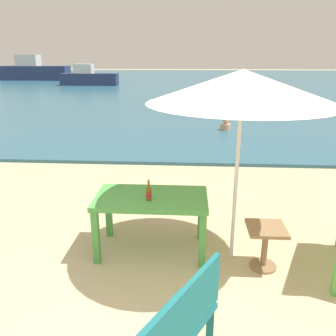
{
  "coord_description": "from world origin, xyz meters",
  "views": [
    {
      "loc": [
        0.25,
        -2.59,
        2.45
      ],
      "look_at": [
        -0.11,
        3.0,
        0.6
      ],
      "focal_mm": 36.91,
      "sensor_mm": 36.0,
      "label": 1
    }
  ],
  "objects_px": {
    "beer_bottle_amber": "(149,193)",
    "swimmer_person": "(225,125)",
    "picnic_table_green": "(151,204)",
    "patio_umbrella": "(242,87)",
    "side_table_wood": "(265,241)",
    "boat_cargo_ship": "(34,71)",
    "boat_ferry": "(89,78)"
  },
  "relations": [
    {
      "from": "beer_bottle_amber",
      "to": "boat_ferry",
      "type": "relative_size",
      "value": 0.06
    },
    {
      "from": "picnic_table_green",
      "to": "boat_cargo_ship",
      "type": "xyz_separation_m",
      "value": [
        -14.62,
        29.7,
        0.27
      ]
    },
    {
      "from": "swimmer_person",
      "to": "patio_umbrella",
      "type": "bearing_deg",
      "value": -94.75
    },
    {
      "from": "boat_ferry",
      "to": "side_table_wood",
      "type": "bearing_deg",
      "value": -69.6
    },
    {
      "from": "beer_bottle_amber",
      "to": "boat_ferry",
      "type": "xyz_separation_m",
      "value": [
        -7.71,
        24.31,
        -0.18
      ]
    },
    {
      "from": "beer_bottle_amber",
      "to": "side_table_wood",
      "type": "xyz_separation_m",
      "value": [
        1.4,
        -0.19,
        -0.5
      ]
    },
    {
      "from": "picnic_table_green",
      "to": "side_table_wood",
      "type": "distance_m",
      "value": 1.44
    },
    {
      "from": "patio_umbrella",
      "to": "swimmer_person",
      "type": "bearing_deg",
      "value": 85.25
    },
    {
      "from": "side_table_wood",
      "to": "patio_umbrella",
      "type": "bearing_deg",
      "value": 153.28
    },
    {
      "from": "side_table_wood",
      "to": "swimmer_person",
      "type": "distance_m",
      "value": 7.66
    },
    {
      "from": "patio_umbrella",
      "to": "swimmer_person",
      "type": "relative_size",
      "value": 5.61
    },
    {
      "from": "patio_umbrella",
      "to": "side_table_wood",
      "type": "bearing_deg",
      "value": -26.72
    },
    {
      "from": "boat_ferry",
      "to": "swimmer_person",
      "type": "bearing_deg",
      "value": -60.92
    },
    {
      "from": "beer_bottle_amber",
      "to": "boat_ferry",
      "type": "distance_m",
      "value": 25.51
    },
    {
      "from": "side_table_wood",
      "to": "boat_ferry",
      "type": "relative_size",
      "value": 0.12
    },
    {
      "from": "swimmer_person",
      "to": "boat_ferry",
      "type": "distance_m",
      "value": 19.28
    },
    {
      "from": "patio_umbrella",
      "to": "boat_cargo_ship",
      "type": "height_order",
      "value": "boat_cargo_ship"
    },
    {
      "from": "beer_bottle_amber",
      "to": "swimmer_person",
      "type": "xyz_separation_m",
      "value": [
        1.65,
        7.47,
        -0.61
      ]
    },
    {
      "from": "swimmer_person",
      "to": "side_table_wood",
      "type": "bearing_deg",
      "value": -91.94
    },
    {
      "from": "side_table_wood",
      "to": "boat_cargo_ship",
      "type": "xyz_separation_m",
      "value": [
        -16.0,
        30.01,
        0.57
      ]
    },
    {
      "from": "patio_umbrella",
      "to": "side_table_wood",
      "type": "distance_m",
      "value": 1.81
    },
    {
      "from": "picnic_table_green",
      "to": "boat_cargo_ship",
      "type": "height_order",
      "value": "boat_cargo_ship"
    },
    {
      "from": "boat_cargo_ship",
      "to": "swimmer_person",
      "type": "bearing_deg",
      "value": -53.98
    },
    {
      "from": "swimmer_person",
      "to": "boat_cargo_ship",
      "type": "height_order",
      "value": "boat_cargo_ship"
    },
    {
      "from": "beer_bottle_amber",
      "to": "swimmer_person",
      "type": "bearing_deg",
      "value": 77.51
    },
    {
      "from": "patio_umbrella",
      "to": "boat_ferry",
      "type": "xyz_separation_m",
      "value": [
        -8.75,
        24.32,
        -1.44
      ]
    },
    {
      "from": "beer_bottle_amber",
      "to": "side_table_wood",
      "type": "bearing_deg",
      "value": -7.61
    },
    {
      "from": "picnic_table_green",
      "to": "boat_cargo_ship",
      "type": "distance_m",
      "value": 33.1
    },
    {
      "from": "swimmer_person",
      "to": "boat_ferry",
      "type": "height_order",
      "value": "boat_ferry"
    },
    {
      "from": "picnic_table_green",
      "to": "swimmer_person",
      "type": "distance_m",
      "value": 7.53
    },
    {
      "from": "picnic_table_green",
      "to": "patio_umbrella",
      "type": "xyz_separation_m",
      "value": [
        1.02,
        -0.13,
        1.47
      ]
    },
    {
      "from": "beer_bottle_amber",
      "to": "boat_cargo_ship",
      "type": "bearing_deg",
      "value": 116.09
    }
  ]
}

